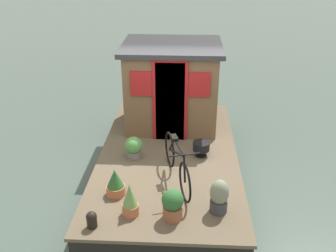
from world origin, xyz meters
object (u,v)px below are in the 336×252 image
potted_plant_rosemary (115,183)px  mooring_bollard (92,219)px  potted_plant_mint (130,200)px  houseboat_cabin (172,85)px  potted_plant_sage (173,204)px  potted_plant_lavender (134,147)px  potted_plant_thyme (219,196)px  charcoal_grill (201,147)px  bicycle (177,163)px

potted_plant_rosemary → mooring_bollard: 0.85m
mooring_bollard → potted_plant_mint: bearing=-58.7°
houseboat_cabin → potted_plant_sage: bearing=-177.3°
potted_plant_lavender → potted_plant_rosemary: size_ratio=0.91×
potted_plant_mint → potted_plant_thyme: 1.38m
potted_plant_rosemary → charcoal_grill: 2.00m
potted_plant_lavender → charcoal_grill: (0.13, -1.32, -0.02)m
bicycle → potted_plant_thyme: (-0.81, -0.68, -0.09)m
potted_plant_mint → potted_plant_thyme: bearing=-84.0°
houseboat_cabin → potted_plant_thyme: (-3.21, -0.88, -0.66)m
potted_plant_thyme → potted_plant_rosemary: bearing=78.1°
potted_plant_lavender → mooring_bollard: size_ratio=1.61×
potted_plant_sage → potted_plant_rosemary: bearing=60.4°
houseboat_cabin → bicycle: (-2.41, -0.19, -0.57)m
potted_plant_rosemary → mooring_bollard: bearing=165.6°
potted_plant_lavender → potted_plant_mint: 1.74m
potted_plant_rosemary → potted_plant_thyme: potted_plant_thyme is taller
potted_plant_thyme → bicycle: bearing=40.3°
potted_plant_rosemary → potted_plant_thyme: 1.73m
potted_plant_thyme → potted_plant_sage: bearing=105.6°
potted_plant_rosemary → mooring_bollard: potted_plant_rosemary is taller
bicycle → charcoal_grill: 1.03m
bicycle → potted_plant_rosemary: (-0.45, 1.01, -0.15)m
mooring_bollard → potted_plant_thyme: bearing=-76.2°
potted_plant_lavender → potted_plant_sage: bearing=-155.0°
potted_plant_mint → potted_plant_thyme: (0.14, -1.37, 0.02)m
potted_plant_sage → charcoal_grill: bearing=-14.2°
houseboat_cabin → potted_plant_sage: 3.49m
potted_plant_rosemary → potted_plant_sage: 1.12m
potted_plant_lavender → potted_plant_rosemary: (-1.23, 0.14, 0.00)m
potted_plant_rosemary → charcoal_grill: bearing=-47.0°
potted_plant_mint → potted_plant_rosemary: (0.50, 0.32, -0.03)m
potted_plant_thyme → mooring_bollard: 1.96m
potted_plant_rosemary → mooring_bollard: (-0.82, 0.21, -0.09)m
potted_plant_sage → mooring_bollard: bearing=102.7°
houseboat_cabin → mooring_bollard: bearing=164.5°
potted_plant_lavender → potted_plant_mint: (-1.73, -0.18, 0.04)m
potted_plant_lavender → charcoal_grill: 1.33m
potted_plant_lavender → potted_plant_mint: size_ratio=0.79×
potted_plant_mint → potted_plant_sage: (-0.05, -0.66, -0.00)m
potted_plant_lavender → charcoal_grill: potted_plant_lavender is taller
potted_plant_mint → mooring_bollard: (-0.32, 0.53, -0.12)m
charcoal_grill → potted_plant_thyme: bearing=-172.5°
houseboat_cabin → potted_plant_sage: (-3.41, -0.16, -0.68)m
charcoal_grill → potted_plant_lavender: bearing=95.8°
houseboat_cabin → potted_plant_mint: 3.46m
potted_plant_mint → houseboat_cabin: bearing=-8.3°
bicycle → potted_plant_rosemary: bicycle is taller
bicycle → potted_plant_rosemary: bearing=114.1°
potted_plant_mint → mooring_bollard: size_ratio=2.04×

